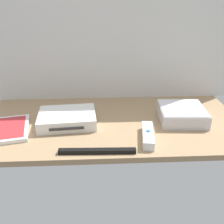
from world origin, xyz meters
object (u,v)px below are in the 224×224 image
Objects in this scene: game_case at (9,129)px; remote_wand at (148,135)px; sensor_bar at (97,151)px; game_console at (67,118)px; mini_computer at (182,114)px.

remote_wand reaches higher than game_case.
sensor_bar is at bearing -148.96° from remote_wand.
game_console is 31.02cm from remote_wand.
mini_computer reaches higher than game_console.
game_case is (-64.30, -5.49, -1.88)cm from mini_computer.
mini_computer is 0.85× the size of game_case.
game_console reaches higher than game_case.
game_case is at bearing -171.80° from game_console.
remote_wand is (28.31, -12.67, -0.69)cm from game_console.
mini_computer reaches higher than game_case.
game_console is at bearing 0.93° from game_case.
mini_computer is 1.19× the size of remote_wand.
game_console is 23.04cm from sensor_bar.
sensor_bar is (-32.60, -20.86, -1.94)cm from mini_computer.
game_console is 21.01cm from game_case.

